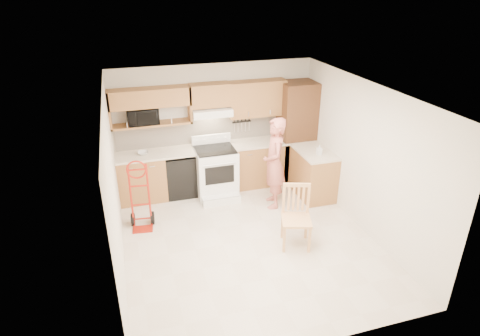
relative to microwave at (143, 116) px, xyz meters
name	(u,v)px	position (x,y,z in m)	size (l,w,h in m)	color
floor	(249,240)	(1.40, -2.08, -1.65)	(4.00, 4.50, 0.02)	beige
ceiling	(250,91)	(1.40, -2.08, 0.87)	(4.00, 4.50, 0.02)	white
wall_back	(215,126)	(1.40, 0.17, -0.39)	(4.00, 0.02, 2.50)	beige
wall_front	(316,261)	(1.40, -4.34, -0.39)	(4.00, 0.02, 2.50)	beige
wall_left	(113,190)	(-0.61, -2.08, -0.39)	(0.02, 4.50, 2.50)	beige
wall_right	(364,157)	(3.41, -2.08, -0.39)	(0.02, 4.50, 2.50)	beige
backsplash	(215,129)	(1.40, 0.15, -0.44)	(3.92, 0.03, 0.55)	beige
lower_cab_left	(142,178)	(-0.15, -0.14, -1.19)	(0.90, 0.60, 0.90)	olive
dishwasher	(180,174)	(0.60, -0.14, -1.22)	(0.60, 0.60, 0.85)	black
lower_cab_right	(258,163)	(2.23, -0.14, -1.19)	(1.14, 0.60, 0.90)	olive
countertop_left	(155,154)	(0.15, -0.13, -0.72)	(1.50, 0.63, 0.04)	beige
countertop_right	(258,142)	(2.23, -0.13, -0.72)	(1.14, 0.63, 0.04)	beige
cab_return_right	(313,174)	(3.10, -0.94, -1.19)	(0.60, 1.00, 0.90)	olive
countertop_return	(315,152)	(3.10, -0.94, -0.72)	(0.63, 1.00, 0.04)	beige
pantry_tall	(296,132)	(3.05, -0.14, -0.59)	(0.70, 0.60, 2.10)	#532D16
upper_cab_left	(149,97)	(0.15, 0.00, 0.34)	(1.50, 0.33, 0.34)	olive
upper_shelf_mw	(152,124)	(0.15, 0.00, -0.17)	(1.50, 0.33, 0.04)	olive
upper_cab_center	(210,95)	(1.28, 0.00, 0.30)	(0.76, 0.33, 0.44)	olive
upper_cab_right	(257,98)	(2.23, 0.00, 0.16)	(1.14, 0.33, 0.70)	olive
range_hood	(211,112)	(1.28, -0.06, -0.01)	(0.76, 0.46, 0.14)	white
knife_strip	(242,125)	(1.95, 0.12, -0.40)	(0.40, 0.05, 0.29)	black
microwave	(143,116)	(0.00, 0.00, 0.00)	(0.56, 0.38, 0.31)	black
range	(216,169)	(1.27, -0.41, -1.07)	(0.78, 1.03, 1.15)	white
person	(274,163)	(2.21, -1.10, -0.78)	(0.63, 0.42, 1.73)	#B96155
hand_truck	(140,198)	(-0.25, -1.18, -1.07)	(0.45, 0.41, 1.15)	#A71E10
dining_chair	(296,218)	(2.09, -2.42, -1.13)	(0.46, 0.50, 1.02)	tan
soap_bottle	(319,150)	(3.10, -1.11, -0.61)	(0.09, 0.09, 0.19)	white
bowl	(143,153)	(-0.07, -0.14, -0.68)	(0.20, 0.20, 0.05)	white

